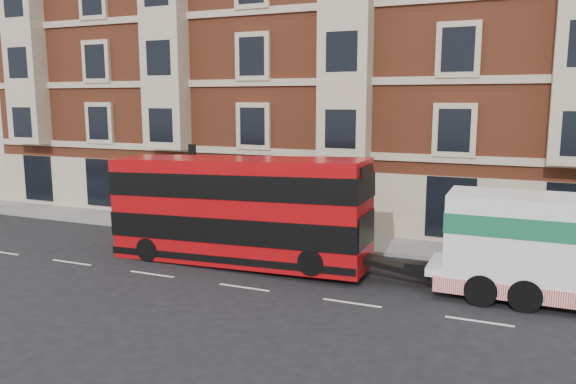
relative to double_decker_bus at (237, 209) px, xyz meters
The scene contains 7 objects.
ground 3.78m from the double_decker_bus, 57.55° to the right, with size 120.00×120.00×0.00m, color black.
sidewalk 5.68m from the double_decker_bus, 72.09° to the left, with size 90.00×3.00×0.15m, color slate.
victorian_terrace 14.84m from the double_decker_bus, 80.41° to the left, with size 45.00×12.00×20.40m.
lamp_post_west 5.74m from the double_decker_bus, 140.11° to the left, with size 0.35×0.15×4.35m.
double_decker_bus is the anchor object (origin of this frame).
tow_truck 12.06m from the double_decker_bus, ahead, with size 8.59×2.54×3.58m.
pedestrian 7.59m from the double_decker_bus, 140.80° to the left, with size 0.69×0.45×1.88m, color #1B2A37.
Camera 1 is at (8.94, -17.12, 6.65)m, focal length 35.00 mm.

